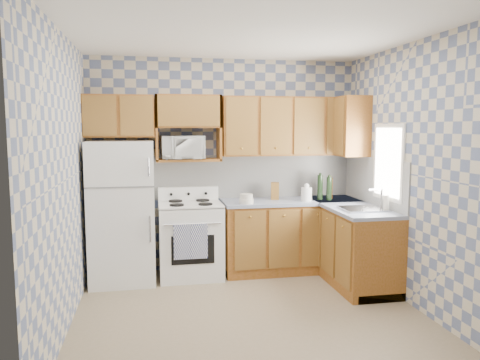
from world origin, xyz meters
name	(u,v)px	position (x,y,z in m)	size (l,w,h in m)	color
floor	(249,313)	(0.00, 0.00, 0.00)	(3.40, 3.40, 0.00)	#7F6E51
back_wall	(224,165)	(0.00, 1.60, 1.35)	(3.40, 0.02, 2.70)	slate
right_wall	(411,175)	(1.70, 0.00, 1.35)	(0.02, 3.20, 2.70)	slate
backsplash_back	(254,176)	(0.40, 1.59, 1.20)	(2.60, 0.01, 0.56)	white
backsplash_right	(373,181)	(1.69, 0.80, 1.20)	(0.01, 1.60, 0.56)	white
refrigerator	(122,212)	(-1.27, 1.25, 0.84)	(0.75, 0.70, 1.68)	white
stove_body	(191,241)	(-0.47, 1.28, 0.45)	(0.76, 0.65, 0.90)	white
cooktop	(190,204)	(-0.47, 1.28, 0.91)	(0.76, 0.65, 0.03)	silver
backguard	(188,193)	(-0.47, 1.55, 1.00)	(0.76, 0.08, 0.17)	white
dish_towel_left	(182,242)	(-0.59, 0.93, 0.52)	(0.19, 0.03, 0.41)	navy
dish_towel_right	(199,241)	(-0.40, 0.93, 0.52)	(0.19, 0.03, 0.41)	navy
base_cabinets_back	(291,236)	(0.82, 1.30, 0.44)	(1.75, 0.60, 0.88)	brown
base_cabinets_right	(349,244)	(1.40, 0.80, 0.44)	(0.60, 1.60, 0.88)	brown
countertop_back	(292,201)	(0.82, 1.30, 0.90)	(1.77, 0.63, 0.04)	slate
countertop_right	(350,206)	(1.40, 0.80, 0.90)	(0.63, 1.60, 0.04)	slate
upper_cabinets_back	(289,126)	(0.82, 1.44, 1.85)	(1.75, 0.33, 0.74)	brown
upper_cabinets_fridge	(119,116)	(-1.29, 1.44, 1.97)	(0.82, 0.33, 0.50)	brown
upper_cabinets_right	(347,126)	(1.53, 1.25, 1.85)	(0.33, 0.70, 0.74)	brown
microwave_shelf	(189,160)	(-0.47, 1.44, 1.44)	(0.80, 0.33, 0.03)	brown
microwave	(182,147)	(-0.55, 1.41, 1.59)	(0.52, 0.35, 0.29)	white
sink	(363,209)	(1.40, 0.45, 0.93)	(0.48, 0.40, 0.03)	#B7B7BC
window	(388,162)	(1.69, 0.45, 1.45)	(0.02, 0.66, 0.86)	silver
bottle_0	(320,187)	(1.18, 1.25, 1.08)	(0.07, 0.07, 0.31)	black
bottle_1	(329,188)	(1.28, 1.19, 1.07)	(0.07, 0.07, 0.29)	black
bottle_2	(330,188)	(1.33, 1.29, 1.06)	(0.07, 0.07, 0.27)	#542C0F
knife_block	(275,191)	(0.62, 1.36, 1.03)	(0.10, 0.10, 0.22)	brown
electric_kettle	(306,194)	(0.98, 1.16, 1.01)	(0.13, 0.13, 0.17)	white
food_containers	(246,199)	(0.20, 1.11, 0.98)	(0.17, 0.17, 0.12)	beige
soap_bottle	(386,203)	(1.62, 0.34, 1.01)	(0.06, 0.06, 0.17)	beige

